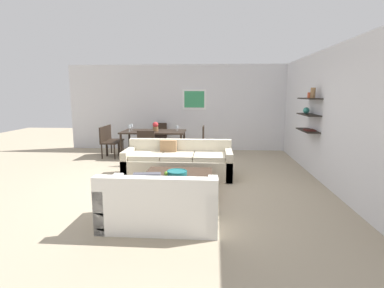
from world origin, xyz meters
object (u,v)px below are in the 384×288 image
(wine_glass_right_far, at_px, (177,127))
(dining_chair_head, at_px, (159,135))
(dining_table, at_px, (154,133))
(dining_chair_left_far, at_px, (112,138))
(dining_chair_foot, at_px, (147,145))
(decorative_bowl, at_px, (177,173))
(wine_glass_head, at_px, (156,126))
(loveseat_white, at_px, (160,205))
(apple_on_coffee_table, at_px, (166,174))
(dining_chair_right_far, at_px, (199,139))
(wine_glass_left_near, at_px, (129,127))
(sofa_beige, at_px, (178,163))
(coffee_table, at_px, (178,184))
(wine_glass_left_far, at_px, (132,126))
(dining_chair_left_near, at_px, (107,140))
(centerpiece_vase, at_px, (156,126))

(wine_glass_right_far, bearing_deg, dining_chair_head, 131.20)
(dining_table, bearing_deg, dining_chair_left_far, 170.71)
(dining_table, bearing_deg, wine_glass_right_far, 9.94)
(dining_chair_head, height_order, dining_chair_foot, same)
(decorative_bowl, relative_size, wine_glass_right_far, 2.49)
(wine_glass_head, bearing_deg, loveseat_white, -78.53)
(apple_on_coffee_table, xyz_separation_m, dining_chair_right_far, (0.41, 3.52, 0.08))
(loveseat_white, height_order, dining_table, loveseat_white)
(loveseat_white, height_order, wine_glass_right_far, wine_glass_right_far)
(dining_chair_head, bearing_deg, apple_on_coffee_table, -77.97)
(wine_glass_head, xyz_separation_m, wine_glass_left_near, (-0.67, -0.53, 0.02))
(sofa_beige, relative_size, wine_glass_head, 14.57)
(coffee_table, distance_m, dining_table, 3.40)
(dining_table, xyz_separation_m, dining_chair_foot, (0.00, -0.88, -0.18))
(coffee_table, bearing_deg, dining_table, 108.80)
(decorative_bowl, height_order, dining_table, dining_table)
(loveseat_white, xyz_separation_m, dining_chair_foot, (-0.99, 3.57, 0.21))
(sofa_beige, height_order, wine_glass_left_far, wine_glass_left_far)
(sofa_beige, relative_size, apple_on_coffee_table, 29.28)
(loveseat_white, xyz_separation_m, dining_chair_left_far, (-2.29, 4.66, 0.21))
(dining_chair_left_far, bearing_deg, decorative_bowl, -55.47)
(loveseat_white, height_order, apple_on_coffee_table, loveseat_white)
(sofa_beige, height_order, apple_on_coffee_table, sofa_beige)
(decorative_bowl, relative_size, dining_chair_foot, 0.41)
(coffee_table, xyz_separation_m, wine_glass_head, (-1.08, 3.60, 0.67))
(coffee_table, height_order, dining_chair_left_far, dining_chair_left_far)
(wine_glass_head, distance_m, wine_glass_left_near, 0.85)
(sofa_beige, distance_m, dining_chair_left_far, 3.14)
(sofa_beige, distance_m, wine_glass_right_far, 2.18)
(sofa_beige, relative_size, dining_chair_head, 2.65)
(coffee_table, xyz_separation_m, dining_chair_head, (-1.08, 4.06, 0.31))
(coffee_table, height_order, wine_glass_left_far, wine_glass_left_far)
(dining_table, distance_m, dining_chair_left_near, 1.33)
(dining_table, height_order, dining_chair_left_near, dining_chair_left_near)
(dining_chair_left_near, height_order, wine_glass_right_far, wine_glass_right_far)
(wine_glass_head, bearing_deg, coffee_table, -73.23)
(decorative_bowl, relative_size, centerpiece_vase, 1.37)
(dining_chair_right_far, height_order, wine_glass_left_near, wine_glass_left_near)
(dining_chair_head, bearing_deg, wine_glass_left_near, -123.82)
(dining_chair_left_far, height_order, wine_glass_left_near, wine_glass_left_near)
(wine_glass_left_far, bearing_deg, apple_on_coffee_table, -65.51)
(wine_glass_left_near, bearing_deg, coffee_table, -60.27)
(dining_table, bearing_deg, decorative_bowl, -71.66)
(dining_chair_right_far, distance_m, dining_chair_foot, 1.70)
(dining_chair_right_far, relative_size, dining_chair_left_far, 1.00)
(decorative_bowl, xyz_separation_m, wine_glass_head, (-1.07, 3.65, 0.44))
(sofa_beige, distance_m, wine_glass_left_near, 2.53)
(wine_glass_left_near, bearing_deg, centerpiece_vase, 7.50)
(decorative_bowl, distance_m, dining_chair_foot, 2.59)
(apple_on_coffee_table, distance_m, dining_chair_left_near, 3.79)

